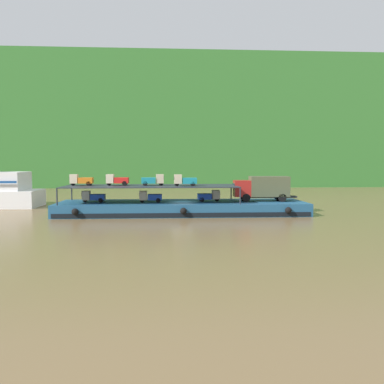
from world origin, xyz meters
name	(u,v)px	position (x,y,z in m)	size (l,w,h in m)	color
ground_plane	(182,214)	(0.00, 0.00, 0.00)	(400.00, 400.00, 0.00)	brown
hillside_far_bank	(174,118)	(0.00, 69.01, 19.79)	(128.19, 40.67, 35.13)	#33702D
cargo_barge	(182,208)	(0.00, -0.03, 0.75)	(30.16, 8.15, 1.50)	navy
covered_lorry	(263,188)	(10.09, 0.29, 3.19)	(7.92, 2.53, 3.10)	maroon
cargo_rack	(151,186)	(-3.80, 0.00, 3.44)	(20.96, 6.75, 2.00)	#232833
mini_truck_lower_stern	(93,197)	(-10.84, 0.11, 2.19)	(2.76, 1.24, 1.38)	#1E47B7
mini_truck_lower_aft	(150,197)	(-3.90, -0.42, 2.19)	(2.75, 1.22, 1.38)	#1E47B7
mini_truck_lower_mid	(209,196)	(3.36, 0.24, 2.19)	(2.77, 1.25, 1.38)	#1E47B7
mini_truck_upper_stern	(81,180)	(-12.37, 0.69, 4.19)	(2.77, 1.25, 1.38)	orange
mini_truck_upper_mid	(117,180)	(-8.01, 0.70, 4.19)	(2.75, 1.22, 1.38)	red
mini_truck_upper_fore	(153,180)	(-3.57, 0.22, 4.19)	(2.79, 1.29, 1.38)	teal
mini_truck_upper_bow	(185,180)	(0.30, -0.79, 4.19)	(2.76, 1.23, 1.38)	teal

